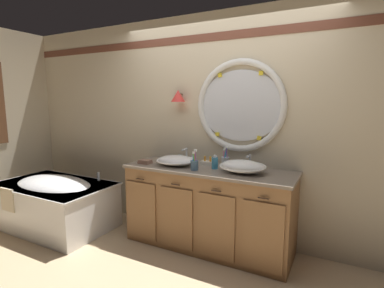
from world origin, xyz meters
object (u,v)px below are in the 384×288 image
(sink_basin_right, at_px, (243,166))
(toiletry_basket, at_px, (208,163))
(folded_hand_towel, at_px, (145,162))
(toothbrush_holder_left, at_px, (194,164))
(toothbrush_holder_right, at_px, (225,160))
(soap_dispenser, at_px, (215,163))
(sink_basin_left, at_px, (176,160))
(bathtub, at_px, (55,200))

(sink_basin_right, distance_m, toiletry_basket, 0.49)
(folded_hand_towel, bearing_deg, toiletry_basket, 21.53)
(toothbrush_holder_left, distance_m, toothbrush_holder_right, 0.41)
(toothbrush_holder_left, bearing_deg, soap_dispenser, 43.18)
(soap_dispenser, distance_m, folded_hand_towel, 0.83)
(sink_basin_left, height_order, toothbrush_holder_left, toothbrush_holder_left)
(sink_basin_left, relative_size, toothbrush_holder_right, 2.00)
(folded_hand_towel, xyz_separation_m, toiletry_basket, (0.67, 0.27, 0.01))
(sink_basin_right, height_order, toothbrush_holder_left, toothbrush_holder_left)
(sink_basin_left, height_order, toothbrush_holder_right, toothbrush_holder_right)
(sink_basin_left, height_order, soap_dispenser, soap_dispenser)
(sink_basin_right, distance_m, toothbrush_holder_right, 0.37)
(sink_basin_right, xyz_separation_m, toothbrush_holder_right, (-0.28, 0.24, -0.01))
(bathtub, distance_m, sink_basin_left, 1.73)
(sink_basin_right, xyz_separation_m, toothbrush_holder_left, (-0.49, -0.12, -0.01))
(toothbrush_holder_right, height_order, folded_hand_towel, toothbrush_holder_right)
(toothbrush_holder_left, bearing_deg, folded_hand_towel, 178.41)
(bathtub, height_order, toothbrush_holder_left, toothbrush_holder_left)
(bathtub, distance_m, soap_dispenser, 2.17)
(sink_basin_left, distance_m, folded_hand_towel, 0.37)
(toothbrush_holder_left, bearing_deg, sink_basin_left, 157.99)
(soap_dispenser, bearing_deg, bathtub, -167.41)
(folded_hand_towel, distance_m, toiletry_basket, 0.73)
(bathtub, relative_size, sink_basin_right, 3.15)
(toiletry_basket, bearing_deg, sink_basin_left, -152.88)
(toothbrush_holder_left, bearing_deg, toothbrush_holder_right, 60.07)
(folded_hand_towel, bearing_deg, bathtub, -165.39)
(toothbrush_holder_left, bearing_deg, sink_basin_right, 13.92)
(sink_basin_left, bearing_deg, folded_hand_towel, -163.90)
(sink_basin_right, distance_m, folded_hand_towel, 1.14)
(soap_dispenser, distance_m, toiletry_basket, 0.20)
(bathtub, distance_m, folded_hand_towel, 1.38)
(toothbrush_holder_right, height_order, soap_dispenser, toothbrush_holder_right)
(sink_basin_right, xyz_separation_m, soap_dispenser, (-0.32, 0.04, 0.00))
(soap_dispenser, bearing_deg, sink_basin_left, -175.67)
(toothbrush_holder_left, height_order, toiletry_basket, toothbrush_holder_left)
(sink_basin_left, relative_size, toiletry_basket, 2.94)
(toiletry_basket, bearing_deg, sink_basin_right, -19.42)
(sink_basin_right, relative_size, folded_hand_towel, 3.27)
(bathtub, relative_size, toiletry_basket, 9.82)
(toothbrush_holder_right, bearing_deg, soap_dispenser, -101.28)
(sink_basin_right, bearing_deg, bathtub, -169.91)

